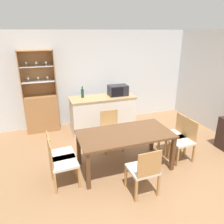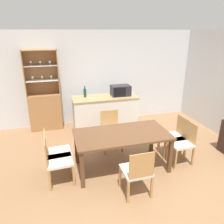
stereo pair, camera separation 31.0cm
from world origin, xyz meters
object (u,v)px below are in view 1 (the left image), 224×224
(dining_chair_side_right_far, at_px, (175,134))
(wine_bottle, at_px, (82,93))
(dining_table, at_px, (125,137))
(microwave, at_px, (118,90))
(dining_chair_side_left_far, at_px, (60,154))
(dining_chair_side_right_near, at_px, (182,140))
(dining_chair_head_near, at_px, (144,170))
(dining_chair_side_left_near, at_px, (61,163))
(dining_chair_head_far, at_px, (111,130))
(display_cabinet, at_px, (42,108))

(dining_chair_side_right_far, bearing_deg, wine_bottle, 42.34)
(dining_table, height_order, microwave, microwave)
(dining_chair_side_left_far, bearing_deg, dining_chair_side_right_near, 79.90)
(dining_table, height_order, dining_chair_side_right_far, dining_chair_side_right_far)
(dining_table, xyz_separation_m, dining_chair_head_near, (0.00, -0.79, -0.21))
(dining_chair_side_left_far, bearing_deg, dining_table, 79.92)
(dining_table, relative_size, dining_chair_head_near, 2.06)
(dining_chair_side_left_near, bearing_deg, wine_bottle, 155.05)
(dining_chair_side_left_near, xyz_separation_m, wine_bottle, (0.82, 2.03, 0.60))
(wine_bottle, bearing_deg, dining_chair_side_left_near, -112.13)
(dining_chair_side_left_near, height_order, wine_bottle, wine_bottle)
(dining_chair_head_far, bearing_deg, dining_chair_side_right_far, 153.58)
(dining_chair_side_right_far, bearing_deg, microwave, 22.34)
(dining_chair_side_left_near, bearing_deg, dining_chair_side_right_near, 87.28)
(wine_bottle, bearing_deg, display_cabinet, 158.05)
(dining_chair_head_near, bearing_deg, dining_chair_side_left_near, 150.85)
(dining_chair_side_right_far, relative_size, wine_bottle, 2.96)
(microwave, bearing_deg, dining_table, -106.62)
(dining_chair_head_near, bearing_deg, wine_bottle, 97.30)
(display_cabinet, height_order, dining_table, display_cabinet)
(dining_table, xyz_separation_m, wine_bottle, (-0.39, 1.89, 0.39))
(microwave, xyz_separation_m, wine_bottle, (-0.92, 0.10, -0.02))
(dining_chair_head_far, distance_m, microwave, 1.29)
(dining_chair_side_left_near, bearing_deg, dining_chair_side_right_far, 93.67)
(dining_chair_head_near, relative_size, dining_chair_side_right_near, 1.00)
(dining_chair_side_right_far, bearing_deg, dining_chair_head_near, 127.39)
(dining_chair_head_near, bearing_deg, microwave, 77.39)
(dining_chair_side_right_near, xyz_separation_m, wine_bottle, (-1.60, 2.02, 0.60))
(display_cabinet, bearing_deg, dining_chair_side_left_near, -85.43)
(dining_chair_side_left_far, height_order, dining_chair_side_right_near, same)
(dining_chair_side_left_far, bearing_deg, dining_chair_head_near, 48.93)
(dining_chair_side_right_far, relative_size, dining_chair_side_right_near, 1.00)
(dining_chair_side_left_near, bearing_deg, dining_chair_head_far, 124.60)
(dining_chair_head_far, distance_m, dining_chair_side_right_far, 1.37)
(dining_chair_head_near, distance_m, dining_chair_side_left_far, 1.52)
(dining_chair_side_left_far, height_order, dining_chair_side_right_far, same)
(dining_chair_head_far, height_order, dining_chair_side_right_near, same)
(dining_table, distance_m, dining_chair_side_left_near, 1.24)
(dining_chair_side_right_far, distance_m, wine_bottle, 2.45)
(microwave, height_order, wine_bottle, wine_bottle)
(display_cabinet, relative_size, dining_chair_side_right_far, 2.45)
(display_cabinet, distance_m, dining_chair_head_near, 3.40)
(dining_chair_side_left_near, bearing_deg, dining_chair_head_near, 58.97)
(dining_chair_side_right_far, height_order, microwave, microwave)
(dining_chair_side_left_near, bearing_deg, microwave, 134.99)
(dining_chair_side_left_near, relative_size, microwave, 1.73)
(microwave, bearing_deg, wine_bottle, 173.59)
(dining_table, xyz_separation_m, dining_chair_head_far, (0.00, 0.79, -0.21))
(dining_chair_side_left_near, distance_m, dining_chair_side_right_far, 2.44)
(dining_chair_head_far, height_order, dining_chair_side_left_near, same)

